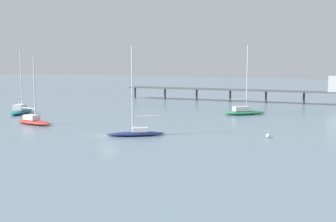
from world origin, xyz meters
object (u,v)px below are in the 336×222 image
Objects in this scene: pier at (265,88)px; sailboat_navy at (136,131)px; sailboat_teal at (21,110)px; sailboat_green at (244,111)px; sailboat_red at (34,120)px; mooring_buoy_far at (268,136)px.

sailboat_navy is (-5.14, -57.09, -3.05)m from pier.
sailboat_navy is 36.68m from sailboat_teal.
sailboat_green is 1.19× the size of sailboat_red.
sailboat_red is 18.69× the size of mooring_buoy_far.
sailboat_teal is (-41.46, -18.01, 0.01)m from sailboat_green.
sailboat_teal is at bearing -131.85° from pier.
mooring_buoy_far is (52.02, -6.50, -0.50)m from sailboat_teal.
sailboat_navy is 0.94× the size of sailboat_green.
sailboat_green is 22.30× the size of mooring_buoy_far.
sailboat_navy is 20.94× the size of mooring_buoy_far.
pier is 26.23m from sailboat_green.
sailboat_teal is (-34.27, 13.09, 0.08)m from sailboat_navy.
mooring_buoy_far is (39.39, 3.94, -0.40)m from sailboat_red.
sailboat_green is at bearing 113.30° from mooring_buoy_far.
pier is 4.96× the size of sailboat_red.
sailboat_green is 26.70m from mooring_buoy_far.
sailboat_navy is 21.80m from sailboat_red.
sailboat_teal is (-39.40, -43.99, -2.97)m from pier.
mooring_buoy_far is at bearing -7.13° from sailboat_teal.
pier is 4.42× the size of sailboat_navy.
sailboat_red is (-21.64, 2.65, -0.02)m from sailboat_navy.
sailboat_navy is 1.12× the size of sailboat_red.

